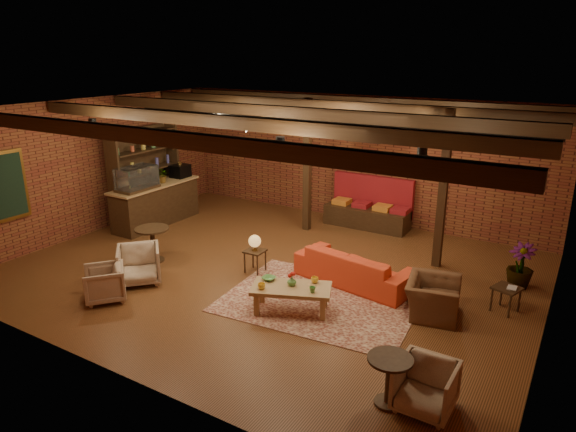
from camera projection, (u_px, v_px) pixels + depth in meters
The scene contains 29 objects.
floor at pixel (270, 270), 10.36m from camera, with size 10.00×10.00×0.00m, color #38230E.
ceiling at pixel (268, 110), 9.38m from camera, with size 10.00×8.00×0.02m, color black.
wall_back at pixel (354, 159), 13.13m from camera, with size 10.00×0.02×3.20m, color maroon.
wall_front at pixel (99, 265), 6.61m from camera, with size 10.00×0.02×3.20m, color maroon.
wall_left at pixel (95, 166), 12.33m from camera, with size 0.02×8.00×3.20m, color maroon.
wall_right at pixel (559, 242), 7.41m from camera, with size 0.02×8.00×3.20m, color maroon.
ceiling_beams at pixel (268, 116), 9.42m from camera, with size 9.80×6.40×0.22m, color black, non-canonical shape.
ceiling_pipe at pixel (310, 120), 10.79m from camera, with size 0.12×0.12×9.60m, color black.
post_left at pixel (307, 166), 12.28m from camera, with size 0.16×0.16×3.20m, color black.
post_right at pixel (443, 191), 10.12m from camera, with size 0.16×0.16×3.20m, color black.
service_counter at pixel (155, 193), 12.95m from camera, with size 0.80×2.50×1.60m, color black, non-canonical shape.
plant_counter at pixel (163, 176), 12.93m from camera, with size 0.35×0.39×0.30m, color #337F33.
shelving_hutch at pixel (145, 175), 13.10m from camera, with size 0.52×2.00×2.40m, color black, non-canonical shape.
chalkboard_menu at pixel (4, 187), 10.42m from camera, with size 0.08×0.96×1.46m, color black.
banquette at pixel (367, 208), 12.80m from camera, with size 2.10×0.70×1.00m, color maroon, non-canonical shape.
service_sign at pixel (364, 136), 11.87m from camera, with size 0.86×0.06×0.30m, color #FF3F19.
ceiling_spotlights at pixel (268, 128), 9.48m from camera, with size 6.40×4.40×0.28m, color black, non-canonical shape.
rug at pixel (320, 300), 9.11m from camera, with size 3.31×2.53×0.01m, color maroon.
sofa at pixel (355, 267), 9.69m from camera, with size 2.28×0.89×0.67m, color red.
coffee_table at pixel (291, 289), 8.63m from camera, with size 1.48×1.12×0.71m.
side_table_lamp at pixel (255, 244), 10.12m from camera, with size 0.38×0.38×0.78m.
round_table_left at pixel (153, 239), 10.69m from camera, with size 0.70×0.70×0.73m.
armchair_a at pixel (139, 263), 9.73m from camera, with size 0.77×0.72×0.79m, color beige.
armchair_b at pixel (104, 282), 9.05m from camera, with size 0.67×0.63×0.69m, color beige.
armchair_right at pixel (433, 292), 8.50m from camera, with size 0.96×0.62×0.84m, color brown.
side_table_book at pixel (507, 289), 8.61m from camera, with size 0.51×0.51×0.47m.
round_table_right at pixel (389, 373), 6.31m from camera, with size 0.56×0.56×0.66m.
armchair_far at pixel (426, 384), 6.25m from camera, with size 0.69×0.64×0.71m, color beige.
plant_tall at pixel (527, 222), 9.25m from camera, with size 1.44×1.44×2.58m, color #4C7F4C.
Camera 1 is at (5.24, -7.96, 4.22)m, focal length 32.00 mm.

